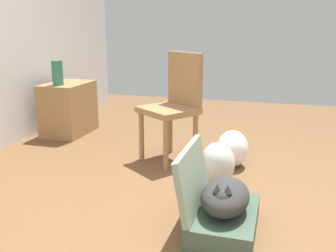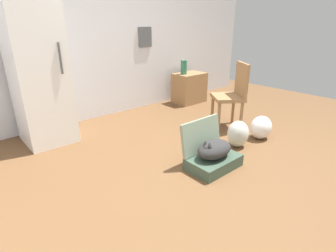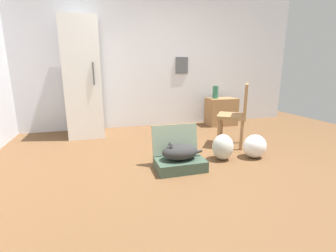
{
  "view_description": "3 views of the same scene",
  "coord_description": "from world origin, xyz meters",
  "px_view_note": "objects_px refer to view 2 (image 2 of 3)",
  "views": [
    {
      "loc": [
        -2.1,
        -0.35,
        1.16
      ],
      "look_at": [
        0.1,
        0.31,
        0.55
      ],
      "focal_mm": 40.62,
      "sensor_mm": 36.0,
      "label": 1
    },
    {
      "loc": [
        -2.1,
        -1.66,
        1.46
      ],
      "look_at": [
        -0.22,
        0.52,
        0.32
      ],
      "focal_mm": 28.32,
      "sensor_mm": 36.0,
      "label": 2
    },
    {
      "loc": [
        -0.96,
        -2.53,
        1.14
      ],
      "look_at": [
        -0.08,
        0.49,
        0.39
      ],
      "focal_mm": 25.37,
      "sensor_mm": 36.0,
      "label": 3
    }
  ],
  "objects_px": {
    "plastic_bag_clear": "(261,127)",
    "vase_tall": "(184,67)",
    "refrigerator": "(37,65)",
    "cat": "(214,149)",
    "suitcase_base": "(213,162)",
    "side_table": "(189,88)",
    "plastic_bag_white": "(238,134)",
    "chair": "(233,93)"
  },
  "relations": [
    {
      "from": "plastic_bag_clear",
      "to": "refrigerator",
      "type": "relative_size",
      "value": 0.16
    },
    {
      "from": "plastic_bag_white",
      "to": "side_table",
      "type": "relative_size",
      "value": 0.57
    },
    {
      "from": "suitcase_base",
      "to": "plastic_bag_clear",
      "type": "xyz_separation_m",
      "value": [
        1.07,
        0.1,
        0.09
      ]
    },
    {
      "from": "suitcase_base",
      "to": "vase_tall",
      "type": "height_order",
      "value": "vase_tall"
    },
    {
      "from": "vase_tall",
      "to": "side_table",
      "type": "bearing_deg",
      "value": -4.47
    },
    {
      "from": "plastic_bag_clear",
      "to": "chair",
      "type": "xyz_separation_m",
      "value": [
        0.03,
        0.51,
        0.36
      ]
    },
    {
      "from": "cat",
      "to": "side_table",
      "type": "bearing_deg",
      "value": 50.85
    },
    {
      "from": "refrigerator",
      "to": "vase_tall",
      "type": "distance_m",
      "value": 2.53
    },
    {
      "from": "plastic_bag_clear",
      "to": "plastic_bag_white",
      "type": "bearing_deg",
      "value": 173.65
    },
    {
      "from": "plastic_bag_white",
      "to": "plastic_bag_clear",
      "type": "xyz_separation_m",
      "value": [
        0.44,
        -0.05,
        -0.01
      ]
    },
    {
      "from": "plastic_bag_clear",
      "to": "side_table",
      "type": "distance_m",
      "value": 1.92
    },
    {
      "from": "suitcase_base",
      "to": "cat",
      "type": "xyz_separation_m",
      "value": [
        -0.0,
        0.0,
        0.16
      ]
    },
    {
      "from": "plastic_bag_white",
      "to": "side_table",
      "type": "xyz_separation_m",
      "value": [
        0.95,
        1.8,
        0.11
      ]
    },
    {
      "from": "side_table",
      "to": "plastic_bag_clear",
      "type": "bearing_deg",
      "value": -105.37
    },
    {
      "from": "plastic_bag_clear",
      "to": "refrigerator",
      "type": "distance_m",
      "value": 2.92
    },
    {
      "from": "suitcase_base",
      "to": "plastic_bag_white",
      "type": "xyz_separation_m",
      "value": [
        0.63,
        0.15,
        0.1
      ]
    },
    {
      "from": "plastic_bag_white",
      "to": "side_table",
      "type": "bearing_deg",
      "value": 62.2
    },
    {
      "from": "chair",
      "to": "plastic_bag_white",
      "type": "bearing_deg",
      "value": -10.41
    },
    {
      "from": "cat",
      "to": "plastic_bag_white",
      "type": "relative_size",
      "value": 1.5
    },
    {
      "from": "suitcase_base",
      "to": "side_table",
      "type": "relative_size",
      "value": 0.96
    },
    {
      "from": "suitcase_base",
      "to": "cat",
      "type": "relative_size",
      "value": 1.12
    },
    {
      "from": "cat",
      "to": "vase_tall",
      "type": "xyz_separation_m",
      "value": [
        1.44,
        1.96,
        0.46
      ]
    },
    {
      "from": "suitcase_base",
      "to": "chair",
      "type": "relative_size",
      "value": 0.6
    },
    {
      "from": "suitcase_base",
      "to": "cat",
      "type": "bearing_deg",
      "value": 175.59
    },
    {
      "from": "side_table",
      "to": "cat",
      "type": "bearing_deg",
      "value": -129.15
    },
    {
      "from": "plastic_bag_clear",
      "to": "vase_tall",
      "type": "xyz_separation_m",
      "value": [
        0.36,
        1.86,
        0.53
      ]
    },
    {
      "from": "cat",
      "to": "chair",
      "type": "distance_m",
      "value": 1.29
    },
    {
      "from": "plastic_bag_clear",
      "to": "side_table",
      "type": "height_order",
      "value": "side_table"
    },
    {
      "from": "side_table",
      "to": "vase_tall",
      "type": "relative_size",
      "value": 2.33
    },
    {
      "from": "plastic_bag_clear",
      "to": "refrigerator",
      "type": "bearing_deg",
      "value": 140.18
    },
    {
      "from": "refrigerator",
      "to": "vase_tall",
      "type": "bearing_deg",
      "value": 1.4
    },
    {
      "from": "plastic_bag_white",
      "to": "side_table",
      "type": "height_order",
      "value": "side_table"
    },
    {
      "from": "plastic_bag_clear",
      "to": "chair",
      "type": "distance_m",
      "value": 0.62
    },
    {
      "from": "suitcase_base",
      "to": "refrigerator",
      "type": "relative_size",
      "value": 0.29
    },
    {
      "from": "refrigerator",
      "to": "cat",
      "type": "bearing_deg",
      "value": -60.37
    },
    {
      "from": "plastic_bag_white",
      "to": "refrigerator",
      "type": "xyz_separation_m",
      "value": [
        -1.71,
        1.75,
        0.81
      ]
    },
    {
      "from": "side_table",
      "to": "refrigerator",
      "type": "bearing_deg",
      "value": -178.92
    },
    {
      "from": "plastic_bag_white",
      "to": "chair",
      "type": "distance_m",
      "value": 0.74
    },
    {
      "from": "suitcase_base",
      "to": "side_table",
      "type": "xyz_separation_m",
      "value": [
        1.58,
        1.95,
        0.22
      ]
    },
    {
      "from": "plastic_bag_white",
      "to": "refrigerator",
      "type": "height_order",
      "value": "refrigerator"
    },
    {
      "from": "side_table",
      "to": "vase_tall",
      "type": "xyz_separation_m",
      "value": [
        -0.15,
        0.01,
        0.4
      ]
    },
    {
      "from": "plastic_bag_clear",
      "to": "suitcase_base",
      "type": "bearing_deg",
      "value": -174.7
    }
  ]
}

